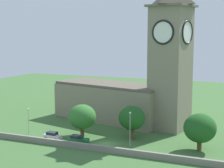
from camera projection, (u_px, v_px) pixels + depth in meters
ground_plane at (129, 127)px, 90.04m from camera, size 200.00×200.00×0.00m
church at (132, 86)px, 93.66m from camera, size 40.12×19.98×35.12m
quay_barrier at (96, 148)px, 71.58m from camera, size 54.34×0.70×1.28m
car_white at (53, 136)px, 79.54m from camera, size 4.27×2.31×1.72m
car_green at (78, 139)px, 77.04m from camera, size 4.82×2.25×1.64m
streetlamp_west_end at (28, 117)px, 83.18m from camera, size 0.44×0.44×6.35m
streetlamp_west_mid at (130, 124)px, 73.61m from camera, size 0.44×0.44×7.54m
tree_churchyard at (200, 128)px, 71.34m from camera, size 6.62×6.62×7.68m
tree_by_tower at (82, 117)px, 81.73m from camera, size 6.43×6.43×7.47m
tree_riverside_east at (132, 118)px, 79.62m from camera, size 6.06×6.06×7.56m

